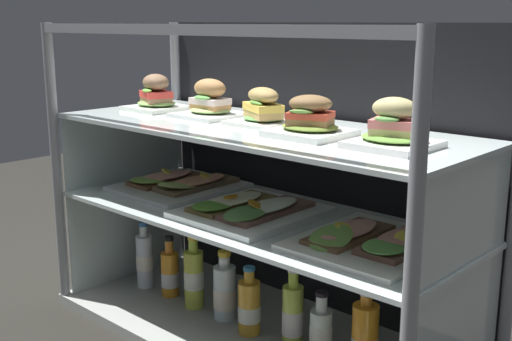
{
  "coord_description": "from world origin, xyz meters",
  "views": [
    {
      "loc": [
        1.24,
        -1.34,
        0.96
      ],
      "look_at": [
        0.0,
        0.0,
        0.53
      ],
      "focal_mm": 45.25,
      "sensor_mm": 36.0,
      "label": 1
    }
  ],
  "objects_px": {
    "plated_roll_sandwich_near_left_corner": "(210,103)",
    "open_sandwich_tray_near_right_corner": "(373,240)",
    "plated_roll_sandwich_left_of_center": "(310,122)",
    "juice_bottle_front_fourth": "(365,340)",
    "juice_bottle_back_right": "(225,292)",
    "juice_bottle_tucked_behind": "(321,332)",
    "juice_bottle_back_center": "(249,307)",
    "open_sandwich_tray_center": "(178,183)",
    "open_sandwich_tray_far_left": "(248,209)",
    "juice_bottle_front_middle": "(293,315)",
    "plated_roll_sandwich_far_left": "(393,131)",
    "juice_bottle_front_second": "(145,260)",
    "plated_roll_sandwich_center": "(156,97)",
    "juice_bottle_near_post": "(194,277)",
    "plated_roll_sandwich_mid_right": "(264,110)",
    "juice_bottle_front_left_end": "(170,273)"
  },
  "relations": [
    {
      "from": "plated_roll_sandwich_near_left_corner",
      "to": "open_sandwich_tray_center",
      "type": "distance_m",
      "value": 0.33
    },
    {
      "from": "plated_roll_sandwich_left_of_center",
      "to": "juice_bottle_front_second",
      "type": "distance_m",
      "value": 0.93
    },
    {
      "from": "juice_bottle_back_right",
      "to": "open_sandwich_tray_center",
      "type": "bearing_deg",
      "value": 169.08
    },
    {
      "from": "plated_roll_sandwich_far_left",
      "to": "juice_bottle_back_right",
      "type": "xyz_separation_m",
      "value": [
        -0.58,
        0.01,
        -0.58
      ]
    },
    {
      "from": "juice_bottle_front_fourth",
      "to": "plated_roll_sandwich_mid_right",
      "type": "bearing_deg",
      "value": 175.67
    },
    {
      "from": "juice_bottle_front_left_end",
      "to": "juice_bottle_front_middle",
      "type": "height_order",
      "value": "juice_bottle_front_middle"
    },
    {
      "from": "plated_roll_sandwich_near_left_corner",
      "to": "open_sandwich_tray_near_right_corner",
      "type": "height_order",
      "value": "plated_roll_sandwich_near_left_corner"
    },
    {
      "from": "juice_bottle_back_right",
      "to": "juice_bottle_front_middle",
      "type": "distance_m",
      "value": 0.27
    },
    {
      "from": "plated_roll_sandwich_left_of_center",
      "to": "juice_bottle_front_middle",
      "type": "xyz_separation_m",
      "value": [
        -0.08,
        0.03,
        -0.58
      ]
    },
    {
      "from": "plated_roll_sandwich_far_left",
      "to": "open_sandwich_tray_far_left",
      "type": "distance_m",
      "value": 0.55
    },
    {
      "from": "juice_bottle_back_center",
      "to": "juice_bottle_tucked_behind",
      "type": "distance_m",
      "value": 0.25
    },
    {
      "from": "juice_bottle_back_center",
      "to": "open_sandwich_tray_near_right_corner",
      "type": "bearing_deg",
      "value": 3.32
    },
    {
      "from": "juice_bottle_front_fourth",
      "to": "juice_bottle_tucked_behind",
      "type": "bearing_deg",
      "value": -174.85
    },
    {
      "from": "open_sandwich_tray_far_left",
      "to": "juice_bottle_tucked_behind",
      "type": "distance_m",
      "value": 0.4
    },
    {
      "from": "plated_roll_sandwich_center",
      "to": "open_sandwich_tray_near_right_corner",
      "type": "bearing_deg",
      "value": -1.9
    },
    {
      "from": "plated_roll_sandwich_center",
      "to": "juice_bottle_near_post",
      "type": "height_order",
      "value": "plated_roll_sandwich_center"
    },
    {
      "from": "open_sandwich_tray_near_right_corner",
      "to": "juice_bottle_back_right",
      "type": "relative_size",
      "value": 1.71
    },
    {
      "from": "juice_bottle_front_second",
      "to": "juice_bottle_front_fourth",
      "type": "relative_size",
      "value": 1.0
    },
    {
      "from": "open_sandwich_tray_center",
      "to": "plated_roll_sandwich_left_of_center",
      "type": "bearing_deg",
      "value": -6.63
    },
    {
      "from": "open_sandwich_tray_center",
      "to": "juice_bottle_near_post",
      "type": "distance_m",
      "value": 0.32
    },
    {
      "from": "plated_roll_sandwich_near_left_corner",
      "to": "open_sandwich_tray_center",
      "type": "relative_size",
      "value": 0.51
    },
    {
      "from": "open_sandwich_tray_near_right_corner",
      "to": "juice_bottle_back_right",
      "type": "bearing_deg",
      "value": -179.81
    },
    {
      "from": "juice_bottle_front_middle",
      "to": "plated_roll_sandwich_left_of_center",
      "type": "bearing_deg",
      "value": -24.12
    },
    {
      "from": "plated_roll_sandwich_far_left",
      "to": "open_sandwich_tray_far_left",
      "type": "xyz_separation_m",
      "value": [
        -0.47,
        -0.01,
        -0.28
      ]
    },
    {
      "from": "plated_roll_sandwich_center",
      "to": "juice_bottle_front_fourth",
      "type": "distance_m",
      "value": 1.04
    },
    {
      "from": "plated_roll_sandwich_far_left",
      "to": "plated_roll_sandwich_center",
      "type": "bearing_deg",
      "value": 177.44
    },
    {
      "from": "plated_roll_sandwich_far_left",
      "to": "juice_bottle_front_middle",
      "type": "xyz_separation_m",
      "value": [
        -0.32,
        0.03,
        -0.58
      ]
    },
    {
      "from": "juice_bottle_front_left_end",
      "to": "juice_bottle_tucked_behind",
      "type": "relative_size",
      "value": 1.06
    },
    {
      "from": "juice_bottle_back_right",
      "to": "juice_bottle_tucked_behind",
      "type": "relative_size",
      "value": 1.12
    },
    {
      "from": "plated_roll_sandwich_left_of_center",
      "to": "open_sandwich_tray_far_left",
      "type": "height_order",
      "value": "plated_roll_sandwich_left_of_center"
    },
    {
      "from": "plated_roll_sandwich_center",
      "to": "juice_bottle_front_left_end",
      "type": "relative_size",
      "value": 0.83
    },
    {
      "from": "open_sandwich_tray_far_left",
      "to": "plated_roll_sandwich_mid_right",
      "type": "bearing_deg",
      "value": 83.62
    },
    {
      "from": "plated_roll_sandwich_far_left",
      "to": "juice_bottle_front_left_end",
      "type": "xyz_separation_m",
      "value": [
        -0.85,
        0.01,
        -0.59
      ]
    },
    {
      "from": "open_sandwich_tray_center",
      "to": "juice_bottle_front_middle",
      "type": "height_order",
      "value": "open_sandwich_tray_center"
    },
    {
      "from": "juice_bottle_front_fourth",
      "to": "open_sandwich_tray_far_left",
      "type": "bearing_deg",
      "value": -175.58
    },
    {
      "from": "juice_bottle_back_right",
      "to": "plated_roll_sandwich_far_left",
      "type": "bearing_deg",
      "value": -1.04
    },
    {
      "from": "juice_bottle_front_second",
      "to": "plated_roll_sandwich_left_of_center",
      "type": "bearing_deg",
      "value": -0.18
    },
    {
      "from": "juice_bottle_front_fourth",
      "to": "plated_roll_sandwich_far_left",
      "type": "bearing_deg",
      "value": -19.7
    },
    {
      "from": "open_sandwich_tray_center",
      "to": "juice_bottle_back_right",
      "type": "height_order",
      "value": "open_sandwich_tray_center"
    },
    {
      "from": "plated_roll_sandwich_center",
      "to": "open_sandwich_tray_near_right_corner",
      "type": "distance_m",
      "value": 0.93
    },
    {
      "from": "open_sandwich_tray_far_left",
      "to": "juice_bottle_tucked_behind",
      "type": "xyz_separation_m",
      "value": [
        0.26,
        0.02,
        -0.31
      ]
    },
    {
      "from": "plated_roll_sandwich_center",
      "to": "open_sandwich_tray_near_right_corner",
      "type": "xyz_separation_m",
      "value": [
        0.88,
        -0.03,
        -0.29
      ]
    },
    {
      "from": "plated_roll_sandwich_mid_right",
      "to": "plated_roll_sandwich_far_left",
      "type": "xyz_separation_m",
      "value": [
        0.46,
        -0.05,
        -0.0
      ]
    },
    {
      "from": "plated_roll_sandwich_left_of_center",
      "to": "juice_bottle_front_fourth",
      "type": "bearing_deg",
      "value": 11.02
    },
    {
      "from": "juice_bottle_front_second",
      "to": "juice_bottle_front_fourth",
      "type": "distance_m",
      "value": 0.9
    },
    {
      "from": "plated_roll_sandwich_center",
      "to": "plated_roll_sandwich_far_left",
      "type": "distance_m",
      "value": 0.94
    },
    {
      "from": "open_sandwich_tray_center",
      "to": "open_sandwich_tray_far_left",
      "type": "height_order",
      "value": "open_sandwich_tray_far_left"
    },
    {
      "from": "plated_roll_sandwich_left_of_center",
      "to": "open_sandwich_tray_center",
      "type": "xyz_separation_m",
      "value": [
        -0.62,
        0.07,
        -0.28
      ]
    },
    {
      "from": "juice_bottle_back_right",
      "to": "juice_bottle_back_center",
      "type": "xyz_separation_m",
      "value": [
        0.13,
        -0.02,
        -0.0
      ]
    },
    {
      "from": "open_sandwich_tray_near_right_corner",
      "to": "juice_bottle_back_right",
      "type": "xyz_separation_m",
      "value": [
        -0.53,
        -0.0,
        -0.3
      ]
    }
  ]
}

